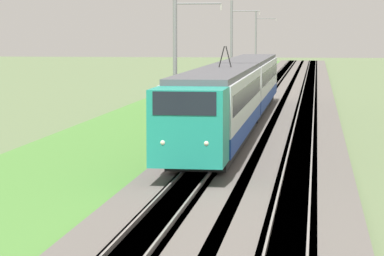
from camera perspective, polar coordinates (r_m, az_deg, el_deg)
The scene contains 9 objects.
ballast_main at distance 58.74m, azimuth 3.26°, elevation 0.45°, with size 240.00×4.40×0.30m.
ballast_adjacent at distance 58.56m, azimuth 7.10°, elevation 0.40°, with size 240.00×4.40×0.30m.
track_main at distance 58.74m, azimuth 3.26°, elevation 0.46°, with size 240.00×1.57×0.45m.
track_adjacent at distance 58.56m, azimuth 7.10°, elevation 0.41°, with size 240.00×1.57×0.45m.
grass_verge at distance 59.39m, azimuth -1.77°, elevation 0.43°, with size 240.00×9.80×0.12m.
passenger_train at distance 53.51m, azimuth 2.84°, elevation 2.35°, with size 42.39×2.88×5.16m.
catenary_mast_mid at distance 47.24m, azimuth -1.00°, elevation 4.08°, with size 0.22×2.56×8.23m.
catenary_mast_far at distance 78.53m, azimuth 2.54°, elevation 4.99°, with size 0.22×2.56×8.56m.
catenary_mast_distant at distance 109.96m, azimuth 4.06°, elevation 5.23°, with size 0.22×2.56×8.35m.
Camera 1 is at (-8.28, -4.63, 5.89)m, focal length 85.00 mm.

